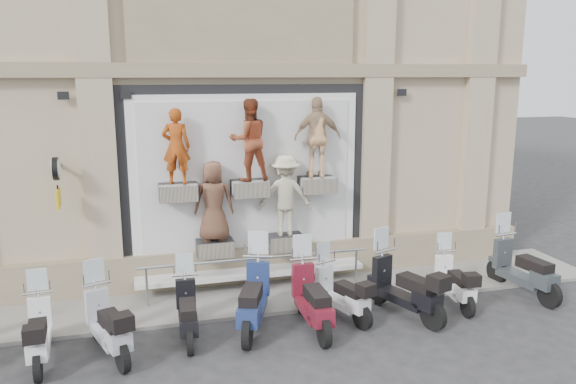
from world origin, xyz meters
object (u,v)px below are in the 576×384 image
object	(u,v)px
scooter_j	(524,258)
clock_sign_bracket	(57,176)
scooter_b	(38,322)
scooter_i	(455,273)
guard_rail	(257,278)
scooter_c	(107,313)
scooter_h	(405,276)
scooter_f	(312,287)
scooter_g	(341,284)
scooter_d	(187,301)
scooter_e	(253,286)

from	to	relation	value
scooter_j	clock_sign_bracket	bearing A→B (deg)	162.43
scooter_b	scooter_i	world-z (taller)	scooter_b
guard_rail	scooter_c	size ratio (longest dim) A/B	2.63
scooter_h	scooter_j	size ratio (longest dim) A/B	0.99
scooter_b	scooter_j	size ratio (longest dim) A/B	0.86
clock_sign_bracket	scooter_h	size ratio (longest dim) A/B	0.49
guard_rail	clock_sign_bracket	xyz separation A→B (m)	(-3.90, 0.47, 2.34)
scooter_i	scooter_j	world-z (taller)	scooter_j
guard_rail	clock_sign_bracket	size ratio (longest dim) A/B	4.96
scooter_f	scooter_g	size ratio (longest dim) A/B	1.18
scooter_j	scooter_g	bearing A→B (deg)	174.06
scooter_b	clock_sign_bracket	bearing A→B (deg)	79.93
clock_sign_bracket	scooter_b	bearing A→B (deg)	-95.31
guard_rail	scooter_j	bearing A→B (deg)	-13.46
scooter_b	scooter_c	distance (m)	1.11
clock_sign_bracket	scooter_f	bearing A→B (deg)	-25.70
scooter_f	scooter_j	xyz separation A→B (m)	(4.97, 0.39, 0.01)
scooter_d	scooter_h	xyz separation A→B (m)	(4.26, -0.19, 0.12)
scooter_h	scooter_g	bearing A→B (deg)	147.79
scooter_f	scooter_e	bearing A→B (deg)	166.63
clock_sign_bracket	scooter_e	bearing A→B (deg)	-28.82
clock_sign_bracket	scooter_c	distance (m)	3.16
scooter_c	scooter_h	bearing A→B (deg)	-18.29
scooter_c	scooter_h	distance (m)	5.64
scooter_g	scooter_j	distance (m)	4.27
scooter_c	scooter_g	distance (m)	4.42
clock_sign_bracket	scooter_e	world-z (taller)	clock_sign_bracket
scooter_d	scooter_b	bearing A→B (deg)	-171.89
scooter_d	scooter_f	bearing A→B (deg)	-3.44
scooter_h	scooter_j	distance (m)	3.04
scooter_f	scooter_g	xyz separation A→B (m)	(0.71, 0.33, -0.13)
clock_sign_bracket	scooter_c	xyz separation A→B (m)	(0.91, -2.26, -2.02)
scooter_f	guard_rail	bearing A→B (deg)	112.63
guard_rail	scooter_d	bearing A→B (deg)	-137.19
scooter_e	scooter_d	bearing A→B (deg)	-158.51
scooter_f	scooter_j	world-z (taller)	scooter_j
scooter_g	scooter_j	world-z (taller)	scooter_j
scooter_e	scooter_i	world-z (taller)	scooter_e
scooter_b	scooter_c	size ratio (longest dim) A/B	0.93
scooter_h	clock_sign_bracket	bearing A→B (deg)	141.81
scooter_c	scooter_j	distance (m)	8.68
guard_rail	scooter_g	xyz separation A→B (m)	(1.40, -1.42, 0.25)
guard_rail	scooter_d	distance (m)	2.22
scooter_b	scooter_g	world-z (taller)	scooter_b
scooter_g	scooter_f	bearing A→B (deg)	-174.93
guard_rail	scooter_f	world-z (taller)	scooter_f
scooter_h	scooter_i	distance (m)	1.31
guard_rail	scooter_g	bearing A→B (deg)	-45.30
scooter_c	scooter_e	xyz separation A→B (m)	(2.62, 0.32, 0.09)
guard_rail	scooter_b	distance (m)	4.47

